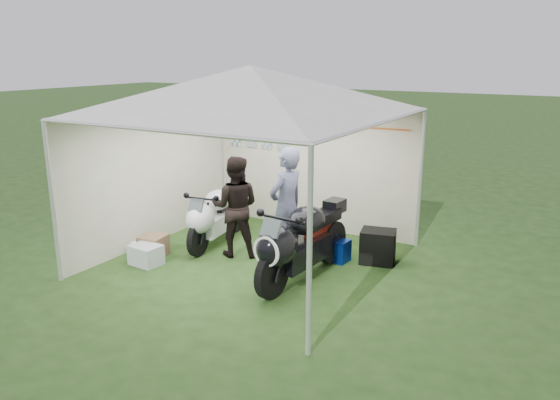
# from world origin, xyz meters

# --- Properties ---
(ground) EXTENTS (80.00, 80.00, 0.00)m
(ground) POSITION_xyz_m (0.00, 0.00, 0.00)
(ground) COLOR #203C14
(ground) RESTS_ON ground
(canopy_tent) EXTENTS (5.66, 5.66, 3.00)m
(canopy_tent) POSITION_xyz_m (-0.00, 0.03, 2.58)
(canopy_tent) COLOR silver
(canopy_tent) RESTS_ON ground
(motorcycle_white) EXTENTS (0.61, 1.92, 0.95)m
(motorcycle_white) POSITION_xyz_m (-0.98, 0.34, 0.53)
(motorcycle_white) COLOR black
(motorcycle_white) RESTS_ON ground
(motorcycle_black) EXTENTS (0.61, 2.23, 1.10)m
(motorcycle_black) POSITION_xyz_m (0.99, -0.32, 0.61)
(motorcycle_black) COLOR black
(motorcycle_black) RESTS_ON ground
(paddock_stand) EXTENTS (0.49, 0.33, 0.35)m
(paddock_stand) POSITION_xyz_m (1.07, 0.69, 0.17)
(paddock_stand) COLOR #0A2BAD
(paddock_stand) RESTS_ON ground
(person_dark_jacket) EXTENTS (0.97, 0.89, 1.62)m
(person_dark_jacket) POSITION_xyz_m (-0.40, 0.12, 0.81)
(person_dark_jacket) COLOR black
(person_dark_jacket) RESTS_ON ground
(person_blue_jacket) EXTENTS (0.58, 0.75, 1.83)m
(person_blue_jacket) POSITION_xyz_m (0.50, 0.17, 0.92)
(person_blue_jacket) COLOR slate
(person_blue_jacket) RESTS_ON ground
(equipment_box) EXTENTS (0.60, 0.53, 0.52)m
(equipment_box) POSITION_xyz_m (1.70, 0.94, 0.26)
(equipment_box) COLOR black
(equipment_box) RESTS_ON ground
(crate_0) EXTENTS (0.49, 0.39, 0.31)m
(crate_0) POSITION_xyz_m (-1.36, -0.92, 0.15)
(crate_0) COLOR #B4BABE
(crate_0) RESTS_ON ground
(crate_1) EXTENTS (0.43, 0.43, 0.34)m
(crate_1) POSITION_xyz_m (-1.52, -0.59, 0.17)
(crate_1) COLOR brown
(crate_1) RESTS_ON ground
(crate_2) EXTENTS (0.29, 0.24, 0.20)m
(crate_2) POSITION_xyz_m (-1.75, -0.64, 0.10)
(crate_2) COLOR silver
(crate_2) RESTS_ON ground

